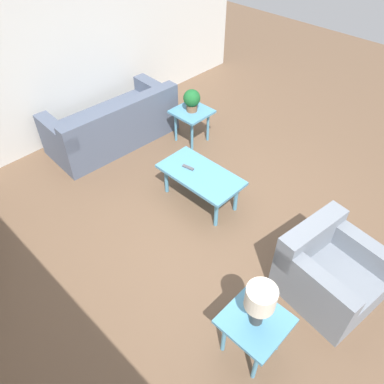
{
  "coord_description": "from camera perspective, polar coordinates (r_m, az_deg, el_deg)",
  "views": [
    {
      "loc": [
        -1.93,
        2.44,
        3.44
      ],
      "look_at": [
        0.23,
        0.21,
        0.55
      ],
      "focal_mm": 35.0,
      "sensor_mm": 36.0,
      "label": 1
    }
  ],
  "objects": [
    {
      "name": "table_lamp",
      "position": [
        3.09,
        10.34,
        -15.99
      ],
      "size": [
        0.25,
        0.25,
        0.45
      ],
      "color": "#333333",
      "rests_on": "side_table_lamp"
    },
    {
      "name": "coffee_table",
      "position": [
        4.67,
        1.3,
        2.35
      ],
      "size": [
        1.07,
        0.56,
        0.46
      ],
      "color": "teal",
      "rests_on": "ground_plane"
    },
    {
      "name": "armchair",
      "position": [
        4.07,
        20.0,
        -11.3
      ],
      "size": [
        0.98,
        0.94,
        0.76
      ],
      "rotation": [
        0.0,
        0.0,
        -1.71
      ],
      "color": "slate",
      "rests_on": "ground_plane"
    },
    {
      "name": "remote_control",
      "position": [
        4.71,
        -0.6,
        3.76
      ],
      "size": [
        0.16,
        0.07,
        0.02
      ],
      "color": "#4C4C51",
      "rests_on": "coffee_table"
    },
    {
      "name": "side_table_lamp",
      "position": [
        3.42,
        9.5,
        -19.34
      ],
      "size": [
        0.52,
        0.52,
        0.53
      ],
      "color": "teal",
      "rests_on": "ground_plane"
    },
    {
      "name": "potted_plant",
      "position": [
        5.62,
        -0.03,
        13.92
      ],
      "size": [
        0.25,
        0.25,
        0.34
      ],
      "color": "brown",
      "rests_on": "side_table_plant"
    },
    {
      "name": "sofa",
      "position": [
        5.93,
        -11.83,
        9.95
      ],
      "size": [
        0.98,
        1.99,
        0.78
      ],
      "rotation": [
        0.0,
        0.0,
        1.52
      ],
      "color": "#4C566B",
      "rests_on": "ground_plane"
    },
    {
      "name": "ground_plane",
      "position": [
        4.64,
        3.88,
        -5.04
      ],
      "size": [
        14.0,
        14.0,
        0.0
      ],
      "primitive_type": "plane",
      "color": "brown"
    },
    {
      "name": "side_table_plant",
      "position": [
        5.75,
        -0.03,
        11.58
      ],
      "size": [
        0.52,
        0.52,
        0.53
      ],
      "color": "teal",
      "rests_on": "ground_plane"
    },
    {
      "name": "wall_right",
      "position": [
        5.94,
        -19.71,
        20.02
      ],
      "size": [
        0.12,
        7.2,
        2.7
      ],
      "color": "silver",
      "rests_on": "ground_plane"
    }
  ]
}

